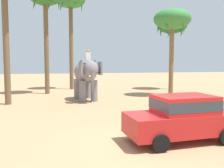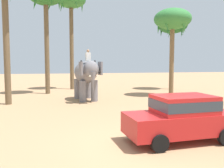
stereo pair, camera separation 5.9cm
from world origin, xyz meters
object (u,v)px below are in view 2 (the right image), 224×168
object	(u,v)px
car_sedan_foreground	(182,116)
palm_tree_behind_elephant	(71,4)
palm_tree_leaning_seaward	(172,21)
palm_tree_far_back	(172,27)
elephant_with_mahout	(86,75)

from	to	relation	value
car_sedan_foreground	palm_tree_behind_elephant	xyz separation A→B (m)	(-2.62, 19.13, 8.33)
car_sedan_foreground	palm_tree_leaning_seaward	distance (m)	13.99
car_sedan_foreground	palm_tree_leaning_seaward	world-z (taller)	palm_tree_leaning_seaward
car_sedan_foreground	palm_tree_far_back	xyz separation A→B (m)	(8.04, 16.51, 5.83)
elephant_with_mahout	palm_tree_far_back	world-z (taller)	palm_tree_far_back
elephant_with_mahout	palm_tree_behind_elephant	xyz separation A→B (m)	(-0.48, 8.51, 7.27)
elephant_with_mahout	palm_tree_far_back	bearing A→B (deg)	30.04
car_sedan_foreground	elephant_with_mahout	world-z (taller)	elephant_with_mahout
car_sedan_foreground	palm_tree_far_back	world-z (taller)	palm_tree_far_back
elephant_with_mahout	palm_tree_far_back	size ratio (longest dim) A/B	0.50
elephant_with_mahout	palm_tree_far_back	xyz separation A→B (m)	(10.18, 5.89, 4.77)
elephant_with_mahout	palm_tree_behind_elephant	world-z (taller)	palm_tree_behind_elephant
elephant_with_mahout	palm_tree_leaning_seaward	xyz separation A→B (m)	(7.65, 0.98, 4.48)
car_sedan_foreground	palm_tree_far_back	size ratio (longest dim) A/B	0.53
palm_tree_far_back	palm_tree_behind_elephant	bearing A→B (deg)	166.20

